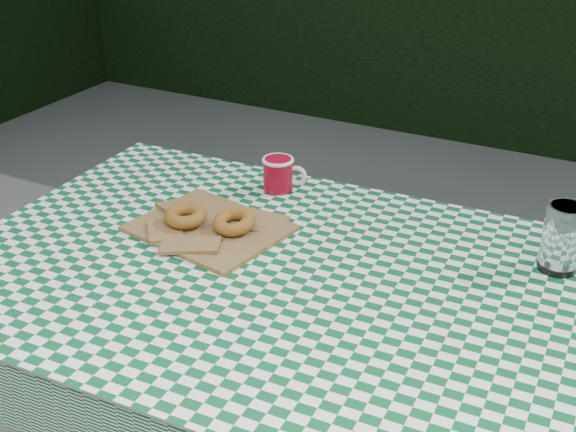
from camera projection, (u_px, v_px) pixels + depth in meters
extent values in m
cube|color=#53341C|center=(280.00, 423.00, 1.58)|extent=(1.28, 0.87, 0.75)
cube|color=#0C4D26|center=(279.00, 273.00, 1.41)|extent=(1.30, 0.90, 0.01)
cube|color=olive|center=(209.00, 227.00, 1.55)|extent=(0.34, 0.29, 0.02)
torus|color=#935F1E|center=(185.00, 216.00, 1.55)|extent=(0.12, 0.12, 0.03)
torus|color=#9E6A20|center=(234.00, 222.00, 1.52)|extent=(0.11, 0.11, 0.03)
cylinder|color=white|center=(562.00, 238.00, 1.39)|extent=(0.09, 0.09, 0.13)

